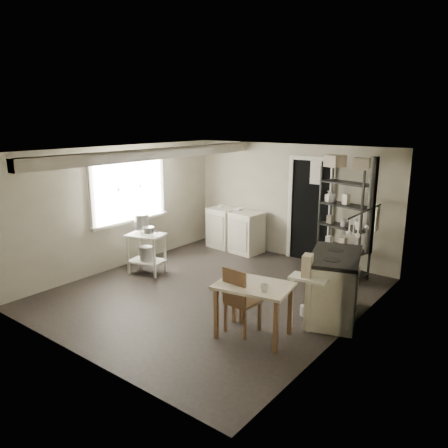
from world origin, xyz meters
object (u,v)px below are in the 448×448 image
Objects in this scene: prep_table at (147,252)px; flour_sack at (344,268)px; base_cabinets at (235,229)px; shelf_rack at (344,224)px; stove at (334,288)px; work_table at (253,309)px; stockpot at (141,222)px; chair at (243,297)px.

flour_sack is at bearing 30.47° from prep_table.
shelf_rack is (2.49, -0.11, 0.49)m from base_cabinets.
prep_table is 2.22m from base_cabinets.
work_table is at bearing -134.15° from stove.
stockpot reaches higher than chair.
stockpot is 3.01m from chair.
base_cabinets is 2.63× the size of flour_sack.
work_table is at bearing -93.26° from flour_sack.
work_table is at bearing -15.56° from prep_table.
chair is at bearing -16.05° from stockpot.
stove is at bearing -25.31° from base_cabinets.
shelf_rack reaches higher than stove.
stove is 1.31m from work_table.
shelf_rack is at bearing 90.14° from work_table.
shelf_rack is at bearing 33.74° from stockpot.
stockpot is 0.30× the size of work_table.
work_table is at bearing -4.08° from chair.
shelf_rack is at bearing 118.65° from flour_sack.
base_cabinets is at bearing 75.52° from stockpot.
stockpot is 0.14× the size of shelf_rack.
stockpot reaches higher than stove.
stove is 1.30× the size of chair.
prep_table is 0.78× the size of work_table.
base_cabinets is at bearing 129.82° from work_table.
stove is 1.50m from flour_sack.
base_cabinets is 3.76m from chair.
stockpot is at bearing -151.34° from flour_sack.
chair is (-0.77, -1.15, 0.04)m from stove.
stockpot reaches higher than work_table.
stove is (3.63, 0.33, -0.50)m from stockpot.
prep_table is 2.82m from chair.
stove is at bearing -73.19° from flour_sack.
shelf_rack is 1.87m from stove.
prep_table is 3.60m from shelf_rack.
stockpot is 3.66m from shelf_rack.
shelf_rack reaches higher than chair.
stockpot reaches higher than flour_sack.
prep_table is 0.56m from stockpot.
base_cabinets reaches higher than prep_table.
stove is (3.07, -1.82, -0.02)m from base_cabinets.
prep_table is 0.38× the size of shelf_rack.
shelf_rack is at bearing 90.87° from stove.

